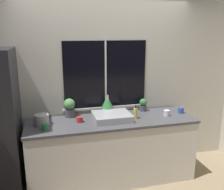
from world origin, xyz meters
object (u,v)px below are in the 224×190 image
object	(u,v)px
mug_blue	(181,110)
mug_red	(80,119)
potted_plant_left	(70,107)
potted_plant_right	(143,105)
kettle	(42,119)
sink	(112,116)
soap_bottle	(135,113)
mug_white	(167,113)
mug_green	(45,127)
potted_plant_center	(108,103)

from	to	relation	value
mug_blue	mug_red	bearing A→B (deg)	-179.55
potted_plant_left	mug_red	world-z (taller)	potted_plant_left
potted_plant_right	kettle	world-z (taller)	potted_plant_right
sink	soap_bottle	xyz separation A→B (m)	(0.33, -0.04, 0.03)
mug_white	mug_red	distance (m)	1.24
mug_blue	potted_plant_right	bearing A→B (deg)	155.22
mug_blue	mug_green	distance (m)	1.95
soap_bottle	kettle	size ratio (longest dim) A/B	1.03
potted_plant_center	mug_blue	size ratio (longest dim) A/B	3.32
mug_blue	mug_green	world-z (taller)	mug_blue
mug_red	soap_bottle	bearing A→B (deg)	-3.75
sink	potted_plant_right	world-z (taller)	sink
kettle	mug_blue	bearing A→B (deg)	-0.32
potted_plant_left	potted_plant_right	bearing A→B (deg)	0.00
mug_blue	sink	bearing A→B (deg)	-178.66
mug_white	mug_red	bearing A→B (deg)	177.65
mug_red	sink	bearing A→B (deg)	-1.69
potted_plant_left	soap_bottle	size ratio (longest dim) A/B	1.38
mug_red	kettle	xyz separation A→B (m)	(-0.49, 0.02, 0.04)
potted_plant_right	kettle	bearing A→B (deg)	-171.41
potted_plant_right	soap_bottle	distance (m)	0.37
sink	potted_plant_center	xyz separation A→B (m)	(0.00, 0.26, 0.11)
sink	mug_green	world-z (taller)	sink
potted_plant_right	kettle	xyz separation A→B (m)	(-1.48, -0.22, -0.02)
sink	soap_bottle	world-z (taller)	sink
potted_plant_center	mug_blue	bearing A→B (deg)	-12.50
potted_plant_left	soap_bottle	distance (m)	0.93
soap_bottle	mug_green	bearing A→B (deg)	-175.20
sink	mug_green	distance (m)	0.90
soap_bottle	mug_red	distance (m)	0.77
mug_white	kettle	xyz separation A→B (m)	(-1.72, 0.07, 0.03)
soap_bottle	potted_plant_left	bearing A→B (deg)	161.26
soap_bottle	mug_white	world-z (taller)	soap_bottle
potted_plant_center	potted_plant_right	distance (m)	0.55
soap_bottle	mug_white	distance (m)	0.47
mug_white	mug_red	xyz separation A→B (m)	(-1.24, 0.05, -0.00)
kettle	mug_red	bearing A→B (deg)	-2.71
mug_green	mug_red	size ratio (longest dim) A/B	0.97
soap_bottle	mug_blue	bearing A→B (deg)	4.82
potted_plant_left	potted_plant_right	size ratio (longest dim) A/B	1.40
potted_plant_center	mug_green	xyz separation A→B (m)	(-0.89, -0.40, -0.12)
mug_blue	mug_white	size ratio (longest dim) A/B	1.00
mug_green	potted_plant_center	bearing A→B (deg)	24.14
mug_blue	mug_green	xyz separation A→B (m)	(-1.95, -0.16, -0.00)
mug_blue	mug_red	distance (m)	1.50
potted_plant_right	mug_blue	xyz separation A→B (m)	(0.51, -0.23, -0.05)
potted_plant_center	mug_blue	world-z (taller)	potted_plant_center
sink	potted_plant_right	xyz separation A→B (m)	(0.55, 0.26, 0.05)
mug_white	mug_red	size ratio (longest dim) A/B	1.02
mug_green	mug_red	xyz separation A→B (m)	(0.45, 0.15, -0.00)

